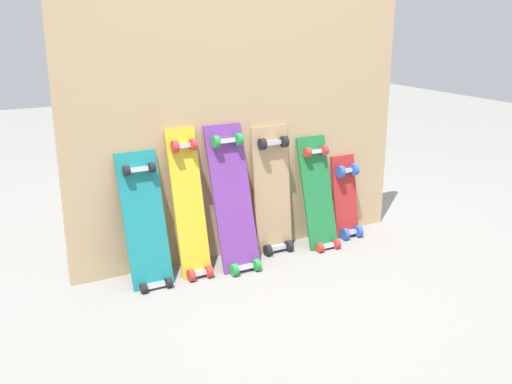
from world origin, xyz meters
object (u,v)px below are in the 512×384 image
at_px(skateboard_yellow, 190,210).
at_px(skateboard_green, 319,199).
at_px(skateboard_purple, 234,204).
at_px(skateboard_red, 347,201).
at_px(skateboard_teal, 146,227).
at_px(skateboard_natural, 273,195).

relative_size(skateboard_yellow, skateboard_green, 1.16).
relative_size(skateboard_purple, skateboard_red, 1.48).
distance_m(skateboard_teal, skateboard_red, 1.28).
distance_m(skateboard_purple, skateboard_red, 0.81).
relative_size(skateboard_teal, skateboard_red, 1.33).
bearing_deg(skateboard_teal, skateboard_yellow, 1.68).
distance_m(skateboard_purple, skateboard_green, 0.57).
xyz_separation_m(skateboard_purple, skateboard_red, (0.80, 0.07, -0.13)).
height_order(skateboard_yellow, skateboard_red, skateboard_yellow).
bearing_deg(skateboard_yellow, skateboard_green, -0.00).
height_order(skateboard_teal, skateboard_green, skateboard_teal).
bearing_deg(skateboard_teal, skateboard_natural, 4.76).
distance_m(skateboard_yellow, skateboard_green, 0.80).
bearing_deg(skateboard_purple, skateboard_natural, 15.92).
relative_size(skateboard_purple, skateboard_natural, 1.05).
bearing_deg(skateboard_natural, skateboard_purple, -164.08).
xyz_separation_m(skateboard_yellow, skateboard_red, (1.03, 0.04, -0.13)).
height_order(skateboard_yellow, skateboard_natural, skateboard_yellow).
bearing_deg(skateboard_yellow, skateboard_teal, -178.32).
bearing_deg(skateboard_yellow, skateboard_purple, -6.02).
bearing_deg(skateboard_natural, skateboard_red, -1.50).
bearing_deg(skateboard_red, skateboard_yellow, -177.59).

